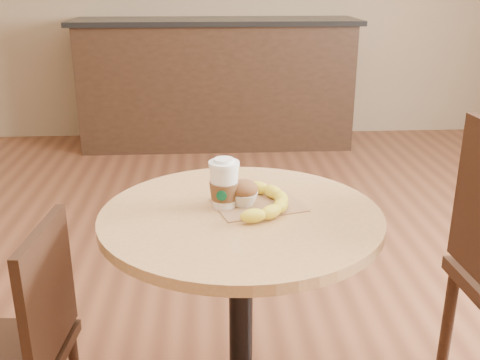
{
  "coord_description": "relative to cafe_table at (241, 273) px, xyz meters",
  "views": [
    {
      "loc": [
        -0.09,
        -1.5,
        1.36
      ],
      "look_at": [
        -0.0,
        -0.04,
        0.83
      ],
      "focal_mm": 42.0,
      "sensor_mm": 36.0,
      "label": 1
    }
  ],
  "objects": [
    {
      "name": "cafe_table",
      "position": [
        0.0,
        0.0,
        0.0
      ],
      "size": [
        0.78,
        0.78,
        0.75
      ],
      "color": "black",
      "rests_on": "ground"
    },
    {
      "name": "chair_left",
      "position": [
        -0.61,
        -0.12,
        -0.14
      ],
      "size": [
        0.37,
        0.37,
        0.77
      ],
      "rotation": [
        0.0,
        0.0,
        -1.66
      ],
      "color": "#301C11",
      "rests_on": "ground"
    },
    {
      "name": "service_counter",
      "position": [
        0.0,
        3.26,
        -0.04
      ],
      "size": [
        2.3,
        0.65,
        1.04
      ],
      "color": "black",
      "rests_on": "ground"
    },
    {
      "name": "kraft_bag",
      "position": [
        0.05,
        0.05,
        0.19
      ],
      "size": [
        0.28,
        0.24,
        0.0
      ],
      "primitive_type": "cube",
      "rotation": [
        0.0,
        0.0,
        0.27
      ],
      "color": "#9A6F4A",
      "rests_on": "cafe_table"
    },
    {
      "name": "coffee_cup",
      "position": [
        -0.04,
        0.04,
        0.25
      ],
      "size": [
        0.09,
        0.09,
        0.14
      ],
      "rotation": [
        0.0,
        0.0,
        -0.21
      ],
      "color": "white",
      "rests_on": "cafe_table"
    },
    {
      "name": "muffin",
      "position": [
        0.01,
        0.05,
        0.23
      ],
      "size": [
        0.08,
        0.08,
        0.07
      ],
      "color": "silver",
      "rests_on": "kraft_bag"
    },
    {
      "name": "banana",
      "position": [
        0.07,
        0.03,
        0.21
      ],
      "size": [
        0.22,
        0.31,
        0.04
      ],
      "primitive_type": null,
      "rotation": [
        0.0,
        0.0,
        -0.24
      ],
      "color": "yellow",
      "rests_on": "kraft_bag"
    }
  ]
}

